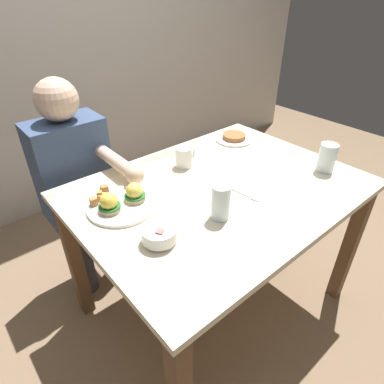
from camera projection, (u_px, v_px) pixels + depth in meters
ground_plane at (214, 300)px, 1.78m from camera, size 6.00×6.00×0.00m
back_wall at (56, 14)px, 2.03m from camera, size 4.80×0.10×2.60m
dining_table at (219, 207)px, 1.44m from camera, size 1.20×0.90×0.74m
eggs_benedict_plate at (121, 202)px, 1.24m from camera, size 0.27×0.27×0.09m
fruit_bowl at (160, 235)px, 1.07m from camera, size 0.12×0.12×0.06m
coffee_mug at (184, 156)px, 1.51m from camera, size 0.11×0.08×0.09m
fork at (245, 194)px, 1.33m from camera, size 0.04×0.16×0.00m
water_glass_near at (221, 204)px, 1.17m from camera, size 0.07×0.07×0.14m
water_glass_far at (327, 159)px, 1.47m from camera, size 0.08×0.08×0.13m
side_plate at (234, 138)px, 1.77m from camera, size 0.20×0.20×0.04m
diner_person at (78, 180)px, 1.60m from camera, size 0.34×0.54×1.14m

